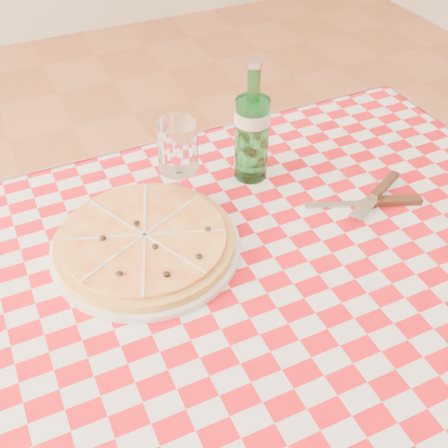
% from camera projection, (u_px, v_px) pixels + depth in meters
% --- Properties ---
extents(dining_table, '(1.20, 0.80, 0.75)m').
position_uv_depth(dining_table, '(247.00, 302.00, 1.07)').
color(dining_table, brown).
rests_on(dining_table, ground).
extents(tablecloth, '(1.30, 0.90, 0.01)m').
position_uv_depth(tablecloth, '(248.00, 267.00, 1.01)').
color(tablecloth, '#AE0A14').
rests_on(tablecloth, dining_table).
extents(pizza_plate, '(0.45, 0.45, 0.05)m').
position_uv_depth(pizza_plate, '(145.00, 240.00, 1.03)').
color(pizza_plate, '#CB9143').
rests_on(pizza_plate, tablecloth).
extents(water_bottle, '(0.09, 0.09, 0.26)m').
position_uv_depth(water_bottle, '(252.00, 122.00, 1.13)').
color(water_bottle, '#1A6827').
rests_on(water_bottle, tablecloth).
extents(wine_glass, '(0.08, 0.08, 0.19)m').
position_uv_depth(wine_glass, '(179.00, 167.00, 1.07)').
color(wine_glass, silver).
rests_on(wine_glass, tablecloth).
extents(cutlery, '(0.27, 0.24, 0.03)m').
position_uv_depth(cutlery, '(373.00, 199.00, 1.13)').
color(cutlery, silver).
rests_on(cutlery, tablecloth).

